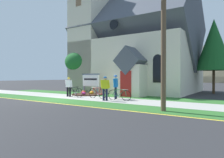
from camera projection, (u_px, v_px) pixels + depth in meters
ground at (89, 95)px, 18.17m from camera, size 140.00×140.00×0.00m
sidewalk_slab at (86, 98)px, 15.87m from camera, size 32.00×2.78×0.01m
grass_verge at (63, 101)px, 13.88m from camera, size 32.00×2.00×0.01m
church_lawn at (106, 95)px, 18.08m from camera, size 24.00×2.54×0.01m
curb_paint_stripe at (49, 103)px, 12.92m from camera, size 28.00×0.16×0.01m
church_building at (132, 47)px, 23.02m from camera, size 12.61×11.44×13.56m
church_sign at (91, 81)px, 18.76m from camera, size 2.02×0.18×1.91m
flower_bed at (87, 94)px, 18.42m from camera, size 2.80×2.80×0.34m
bicycle_orange at (97, 93)px, 15.47m from camera, size 1.75×0.20×0.85m
bicycle_silver at (119, 95)px, 14.13m from camera, size 1.78×0.13×0.80m
bicycle_blue at (75, 92)px, 16.43m from camera, size 1.75×0.18×0.86m
cyclist_in_red_jersey at (69, 86)px, 16.75m from camera, size 0.63×0.32×1.57m
cyclist_in_yellow_jersey at (105, 87)px, 13.93m from camera, size 0.64×0.33×1.65m
cyclist_in_blue_jersey at (116, 85)px, 14.99m from camera, size 0.33×0.75×1.74m
utility_pole at (162, 5)px, 9.76m from camera, size 3.12×0.28×9.11m
roadside_conifer at (214, 45)px, 19.76m from camera, size 3.37×3.37×7.18m
yard_deciduous_tree at (82, 62)px, 23.11m from camera, size 3.73×3.73×4.61m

